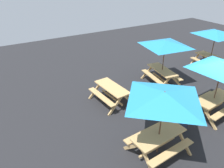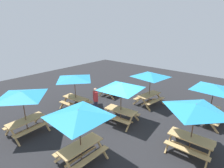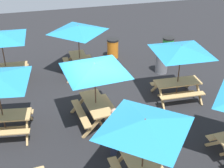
{
  "view_description": "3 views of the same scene",
  "coord_description": "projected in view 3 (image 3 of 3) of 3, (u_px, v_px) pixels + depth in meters",
  "views": [
    {
      "loc": [
        -4.0,
        7.57,
        5.39
      ],
      "look_at": [
        3.18,
        3.37,
        0.9
      ],
      "focal_mm": 35.0,
      "sensor_mm": 36.0,
      "label": 1
    },
    {
      "loc": [
        -6.71,
        -5.03,
        5.22
      ],
      "look_at": [
        3.18,
        3.37,
        0.9
      ],
      "focal_mm": 28.0,
      "sensor_mm": 36.0,
      "label": 2
    },
    {
      "loc": [
        2.15,
        9.3,
        6.73
      ],
      "look_at": [
        -0.5,
        -0.59,
        0.9
      ],
      "focal_mm": 50.0,
      "sensor_mm": 36.0,
      "label": 3
    }
  ],
  "objects": [
    {
      "name": "picnic_table_5",
      "position": [
        181.0,
        53.0,
        11.63
      ],
      "size": [
        2.83,
        2.83,
        2.34
      ],
      "rotation": [
        0.0,
        0.0,
        -0.04
      ],
      "color": "tan",
      "rests_on": "ground"
    },
    {
      "name": "picnic_table_6",
      "position": [
        1.0,
        39.0,
        12.82
      ],
      "size": [
        2.82,
        2.82,
        2.34
      ],
      "rotation": [
        0.0,
        0.0,
        -0.06
      ],
      "color": "tan",
      "rests_on": "ground"
    },
    {
      "name": "picnic_table_1",
      "position": [
        145.0,
        129.0,
        7.63
      ],
      "size": [
        2.14,
        2.14,
        2.34
      ],
      "rotation": [
        0.0,
        0.0,
        1.64
      ],
      "color": "tan",
      "rests_on": "ground"
    },
    {
      "name": "trash_bin_gray",
      "position": [
        162.0,
        62.0,
        14.35
      ],
      "size": [
        0.59,
        0.59,
        0.98
      ],
      "color": "gray",
      "rests_on": "ground"
    },
    {
      "name": "trash_bin_green",
      "position": [
        168.0,
        46.0,
        15.99
      ],
      "size": [
        0.59,
        0.59,
        0.98
      ],
      "color": "green",
      "rests_on": "ground"
    },
    {
      "name": "trash_bin_orange",
      "position": [
        113.0,
        48.0,
        15.8
      ],
      "size": [
        0.59,
        0.59,
        0.98
      ],
      "color": "orange",
      "rests_on": "ground"
    },
    {
      "name": "person_standing",
      "position": [
        114.0,
        131.0,
        9.36
      ],
      "size": [
        0.37,
        0.42,
        1.67
      ],
      "rotation": [
        0.0,
        0.0,
        4.21
      ],
      "color": "#2D334C",
      "rests_on": "ground"
    },
    {
      "name": "picnic_table_4",
      "position": [
        95.0,
        72.0,
        10.31
      ],
      "size": [
        2.81,
        2.81,
        2.34
      ],
      "rotation": [
        0.0,
        0.0,
        1.67
      ],
      "color": "tan",
      "rests_on": "ground"
    },
    {
      "name": "picnic_table_3",
      "position": [
        78.0,
        32.0,
        13.53
      ],
      "size": [
        2.06,
        2.06,
        2.34
      ],
      "rotation": [
        0.0,
        0.0,
        1.6
      ],
      "color": "tan",
      "rests_on": "ground"
    },
    {
      "name": "ground_plane",
      "position": [
        103.0,
        114.0,
        11.62
      ],
      "size": [
        28.34,
        28.34,
        0.0
      ],
      "primitive_type": "plane",
      "color": "#232326",
      "rests_on": "ground"
    }
  ]
}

